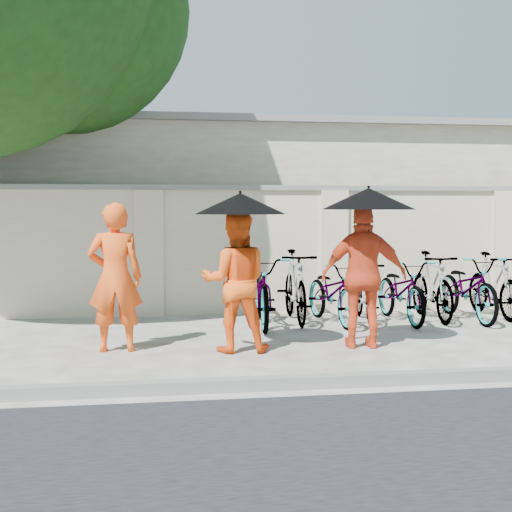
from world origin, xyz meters
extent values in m
plane|color=beige|center=(0.00, 0.00, 0.00)|extent=(80.00, 80.00, 0.00)
cube|color=slate|center=(0.00, -1.70, 0.06)|extent=(40.00, 0.16, 0.12)
cube|color=beige|center=(1.00, 3.20, 1.00)|extent=(20.00, 0.30, 2.00)
cube|color=beige|center=(2.00, 7.00, 1.60)|extent=(14.00, 6.00, 3.20)
sphere|color=#1C4C14|center=(-2.30, 3.60, 4.90)|extent=(4.00, 4.00, 4.00)
imported|color=#FF5517|center=(-1.42, 0.37, 0.89)|extent=(0.66, 0.45, 1.79)
imported|color=#FE5A14|center=(0.00, 0.14, 0.85)|extent=(0.88, 0.72, 1.69)
cylinder|color=black|center=(0.05, 0.06, 1.37)|extent=(0.02, 0.02, 0.82)
cone|color=black|center=(0.05, 0.06, 1.77)|extent=(1.08, 1.08, 0.25)
imported|color=#E44921|center=(1.59, 0.11, 0.89)|extent=(1.09, 0.59, 1.77)
cylinder|color=black|center=(1.61, 0.03, 1.42)|extent=(0.02, 0.02, 0.83)
cone|color=black|center=(1.61, 0.03, 1.83)|extent=(1.13, 1.13, 0.26)
imported|color=#9093AA|center=(0.62, 1.90, 0.52)|extent=(0.85, 2.01, 1.03)
imported|color=#9093AA|center=(1.15, 2.10, 0.54)|extent=(0.60, 1.83, 1.09)
imported|color=#9093AA|center=(1.68, 1.93, 0.47)|extent=(0.84, 1.84, 0.93)
imported|color=#9093AA|center=(2.21, 2.03, 0.47)|extent=(0.64, 1.62, 0.95)
imported|color=#9093AA|center=(2.74, 1.89, 0.48)|extent=(0.67, 1.83, 0.95)
imported|color=#9093AA|center=(3.27, 2.01, 0.52)|extent=(0.57, 1.77, 1.05)
imported|color=#9093AA|center=(3.80, 1.90, 0.50)|extent=(0.68, 1.91, 1.00)
imported|color=#9093AA|center=(4.33, 2.11, 0.51)|extent=(0.48, 1.69, 1.02)
camera|label=1|loc=(-1.07, -8.27, 1.74)|focal=50.00mm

